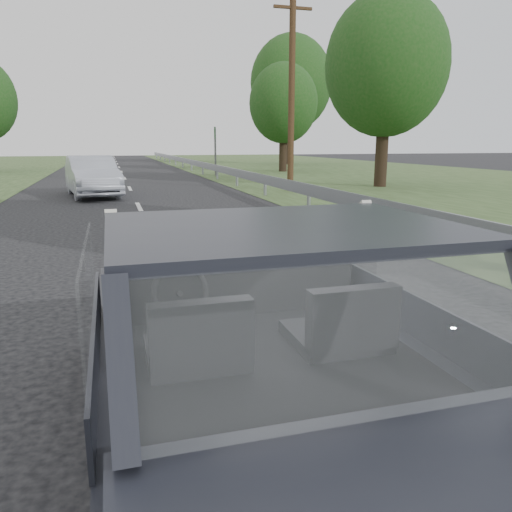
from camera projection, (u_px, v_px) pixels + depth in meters
ground at (258, 445)px, 3.07m from camera, size 140.00×140.00×0.00m
subject_car at (258, 335)px, 2.91m from camera, size 1.80×4.00×1.45m
dashboard at (232, 285)px, 3.46m from camera, size 1.58×0.45×0.30m
driver_seat at (198, 335)px, 2.49m from camera, size 0.50×0.72×0.42m
passenger_seat at (344, 319)px, 2.71m from camera, size 0.50×0.72×0.42m
steering_wheel at (180, 292)px, 3.06m from camera, size 0.36×0.36×0.04m
cat at (262, 249)px, 3.49m from camera, size 0.65×0.27×0.28m
guardrail at (305, 189)px, 13.47m from camera, size 0.05×90.00×0.32m
other_car at (92, 176)px, 17.02m from camera, size 2.25×4.37×1.37m
highway_sign at (215, 152)px, 27.15m from camera, size 0.33×1.04×2.62m
utility_pole at (292, 93)px, 18.19m from camera, size 0.26×0.26×7.16m
tree_1 at (385, 94)px, 20.05m from camera, size 6.28×6.28×7.41m
tree_2 at (283, 119)px, 30.84m from camera, size 5.50×5.50×6.39m
tree_3 at (291, 102)px, 40.53m from camera, size 6.59×6.59×9.97m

